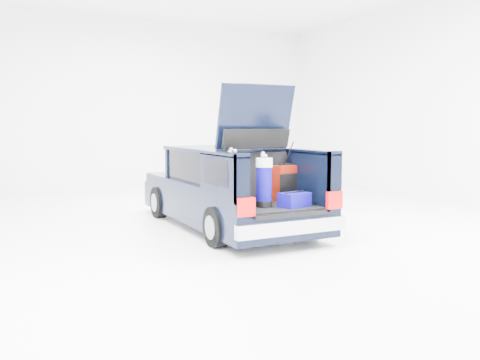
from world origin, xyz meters
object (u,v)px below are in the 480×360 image
red_suitcase (285,183)px  blue_golf_bag (264,182)px  black_golf_bag (232,180)px  blue_duffel (295,200)px  car (225,189)px

red_suitcase → blue_golf_bag: bearing=-154.1°
black_golf_bag → blue_golf_bag: (0.36, -0.35, -0.02)m
black_golf_bag → blue_duffel: (0.78, -0.55, -0.29)m
car → red_suitcase: bearing=-68.5°
blue_duffel → black_golf_bag: bearing=131.3°
red_suitcase → blue_duffel: 0.70m
red_suitcase → black_golf_bag: 1.01m
red_suitcase → car: bearing=102.8°
blue_duffel → blue_golf_bag: bearing=141.7°
red_suitcase → blue_duffel: bearing=-117.8°
red_suitcase → black_golf_bag: black_golf_bag is taller
blue_duffel → red_suitcase: bearing=57.4°
black_golf_bag → blue_duffel: 0.99m
car → black_golf_bag: bearing=-110.4°
black_golf_bag → blue_golf_bag: black_golf_bag is taller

